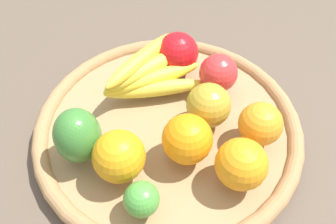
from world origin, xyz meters
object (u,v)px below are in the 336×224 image
object	(u,v)px
orange_2	(241,164)
apple_2	(209,105)
banana_bunch	(149,74)
orange_1	(187,139)
bell_pepper	(78,136)
lime_0	(142,199)
apple_0	(178,53)
orange_0	(260,124)
orange_3	(119,156)
apple_1	(218,73)

from	to	relation	value
orange_2	apple_2	xyz separation A→B (m)	(0.02, 0.12, -0.00)
banana_bunch	orange_1	world-z (taller)	orange_1
banana_bunch	bell_pepper	size ratio (longest dim) A/B	2.08
lime_0	apple_0	bearing A→B (deg)	53.05
bell_pepper	orange_0	bearing A→B (deg)	84.75
orange_3	apple_0	bearing A→B (deg)	42.55
banana_bunch	orange_2	distance (m)	0.23
orange_1	orange_0	distance (m)	0.12
banana_bunch	apple_0	distance (m)	0.07
apple_0	orange_3	bearing A→B (deg)	-137.45
apple_1	lime_0	bearing A→B (deg)	-144.04
orange_1	orange_2	world-z (taller)	orange_1
lime_0	orange_2	distance (m)	0.15
orange_1	apple_2	world-z (taller)	orange_1
apple_1	apple_0	distance (m)	0.09
apple_2	lime_0	bearing A→B (deg)	-148.81
lime_0	bell_pepper	xyz separation A→B (m)	(-0.05, 0.13, 0.02)
orange_2	lime_0	bearing A→B (deg)	172.36
orange_2	bell_pepper	bearing A→B (deg)	142.72
orange_1	lime_0	bearing A→B (deg)	-151.81
orange_0	apple_2	distance (m)	0.09
orange_2	apple_0	size ratio (longest dim) A/B	0.98
orange_1	apple_1	distance (m)	0.16
orange_3	orange_1	size ratio (longest dim) A/B	1.01
apple_1	orange_1	bearing A→B (deg)	-138.65
orange_3	orange_2	size ratio (longest dim) A/B	1.03
orange_1	orange_0	xyz separation A→B (m)	(0.12, -0.02, -0.00)
apple_1	apple_0	size ratio (longest dim) A/B	0.89
apple_0	apple_1	bearing A→B (deg)	-61.61
lime_0	apple_2	size ratio (longest dim) A/B	0.68
lime_0	bell_pepper	world-z (taller)	bell_pepper
orange_3	orange_0	world-z (taller)	orange_3
banana_bunch	orange_3	bearing A→B (deg)	-128.18
banana_bunch	bell_pepper	world-z (taller)	bell_pepper
lime_0	apple_1	size ratio (longest dim) A/B	0.73
banana_bunch	orange_1	size ratio (longest dim) A/B	2.39
orange_0	apple_2	bearing A→B (deg)	127.99
orange_0	bell_pepper	xyz separation A→B (m)	(-0.26, 0.10, 0.01)
apple_1	orange_3	bearing A→B (deg)	-158.09
apple_1	banana_bunch	bearing A→B (deg)	153.97
orange_1	lime_0	xyz separation A→B (m)	(-0.10, -0.05, -0.01)
orange_2	bell_pepper	distance (m)	0.24
orange_3	bell_pepper	bearing A→B (deg)	126.11
orange_1	orange_0	world-z (taller)	orange_1
orange_2	bell_pepper	world-z (taller)	bell_pepper
bell_pepper	orange_3	bearing A→B (deg)	51.17
orange_1	lime_0	size ratio (longest dim) A/B	1.54
orange_2	orange_0	world-z (taller)	orange_2
lime_0	orange_0	bearing A→B (deg)	7.91
orange_1	apple_1	bearing A→B (deg)	41.35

